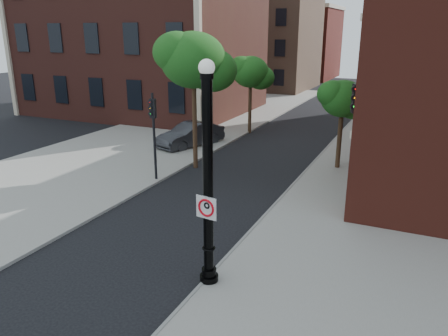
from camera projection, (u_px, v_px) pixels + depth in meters
The scene contains 16 objects.
ground at pixel (144, 271), 13.47m from camera, with size 120.00×120.00×0.00m, color black.
sidewalk_right at pixel (382, 193), 19.71m from camera, with size 8.00×60.00×0.12m, color gray.
sidewalk_left at pixel (182, 128), 32.63m from camera, with size 10.00×50.00×0.12m, color gray.
curb_edge at pixel (297, 181), 21.29m from camera, with size 0.10×60.00×0.14m, color gray.
victorian_building at pixel (144, 10), 37.97m from camera, with size 18.60×14.60×17.95m.
bg_building_tan_a at pixel (264, 39), 54.54m from camera, with size 12.00×12.00×12.00m, color brown.
bg_building_red at pixel (295, 44), 66.96m from camera, with size 12.00×12.00×10.00m, color maroon.
lamppost at pixel (208, 189), 11.89m from camera, with size 0.54×0.54×6.42m.
no_parking_sign at pixel (206, 208), 11.89m from camera, with size 0.65×0.13×0.65m.
parked_car at pixel (191, 135), 27.61m from camera, with size 1.60×4.60×1.51m, color #28292D.
traffic_signal_left at pixel (153, 123), 20.59m from camera, with size 0.32×0.37×4.31m.
traffic_signal_right at pixel (355, 120), 17.32m from camera, with size 0.44×0.48×5.44m.
utility_pole at pixel (361, 130), 19.39m from camera, with size 0.11×0.11×5.74m, color #999999.
street_tree_a at pixel (195, 61), 21.92m from camera, with size 3.92×3.55×7.07m.
street_tree_b at pixel (251, 73), 30.24m from camera, with size 3.00×2.71×5.41m.
street_tree_c at pixel (343, 100), 22.19m from camera, with size 2.61×2.36×4.71m.
Camera 1 is at (7.24, -9.75, 7.10)m, focal length 35.00 mm.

